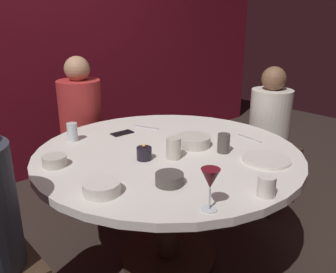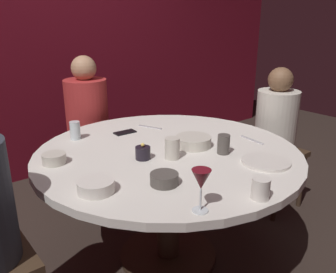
{
  "view_description": "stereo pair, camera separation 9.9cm",
  "coord_description": "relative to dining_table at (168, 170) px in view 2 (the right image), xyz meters",
  "views": [
    {
      "loc": [
        -1.23,
        -1.38,
        1.44
      ],
      "look_at": [
        0.0,
        0.0,
        0.8
      ],
      "focal_mm": 37.25,
      "sensor_mm": 36.0,
      "label": 1
    },
    {
      "loc": [
        -1.16,
        -1.44,
        1.44
      ],
      "look_at": [
        0.0,
        0.0,
        0.8
      ],
      "focal_mm": 37.25,
      "sensor_mm": 36.0,
      "label": 2
    }
  ],
  "objects": [
    {
      "name": "cup_by_right_diner",
      "position": [
        -0.06,
        -0.11,
        0.19
      ],
      "size": [
        0.08,
        0.08,
        0.11
      ],
      "primitive_type": "cylinder",
      "color": "beige",
      "rests_on": "dining_table"
    },
    {
      "name": "cell_phone",
      "position": [
        -0.03,
        0.41,
        0.13
      ],
      "size": [
        0.14,
        0.08,
        0.01
      ],
      "primitive_type": "cube",
      "rotation": [
        0.0,
        0.0,
        1.53
      ],
      "color": "black",
      "rests_on": "dining_table"
    },
    {
      "name": "bowl_serving_large",
      "position": [
        -0.56,
        -0.2,
        0.15
      ],
      "size": [
        0.16,
        0.16,
        0.05
      ],
      "primitive_type": "cylinder",
      "color": "silver",
      "rests_on": "dining_table"
    },
    {
      "name": "dinner_plate",
      "position": [
        0.28,
        -0.46,
        0.14
      ],
      "size": [
        0.25,
        0.25,
        0.01
      ],
      "primitive_type": "cylinder",
      "color": "silver",
      "rests_on": "dining_table"
    },
    {
      "name": "fork_near_plate",
      "position": [
        0.5,
        -0.2,
        0.13
      ],
      "size": [
        0.03,
        0.18,
        0.01
      ],
      "primitive_type": "cube",
      "rotation": [
        0.0,
        0.0,
        -0.1
      ],
      "color": "#B7B7BC",
      "rests_on": "dining_table"
    },
    {
      "name": "bowl_salad_center",
      "position": [
        -0.58,
        0.22,
        0.15
      ],
      "size": [
        0.12,
        0.12,
        0.05
      ],
      "primitive_type": "cylinder",
      "color": "beige",
      "rests_on": "dining_table"
    },
    {
      "name": "dining_table",
      "position": [
        0.0,
        0.0,
        0.0
      ],
      "size": [
        1.5,
        1.5,
        0.72
      ],
      "color": "silver",
      "rests_on": "ground"
    },
    {
      "name": "wine_glass",
      "position": [
        -0.32,
        -0.59,
        0.26
      ],
      "size": [
        0.08,
        0.08,
        0.18
      ],
      "color": "silver",
      "rests_on": "dining_table"
    },
    {
      "name": "bowl_sauce_side",
      "position": [
        0.15,
        -0.05,
        0.16
      ],
      "size": [
        0.21,
        0.21,
        0.06
      ],
      "primitive_type": "cylinder",
      "color": "beige",
      "rests_on": "dining_table"
    },
    {
      "name": "candle_holder",
      "position": [
        -0.19,
        -0.02,
        0.16
      ],
      "size": [
        0.08,
        0.08,
        0.09
      ],
      "color": "black",
      "rests_on": "dining_table"
    },
    {
      "name": "back_wall",
      "position": [
        0.0,
        1.76,
        0.7
      ],
      "size": [
        6.0,
        0.1,
        2.6
      ],
      "primitive_type": "cube",
      "color": "maroon",
      "rests_on": "ground"
    },
    {
      "name": "knife_near_plate",
      "position": [
        0.17,
        0.41,
        0.13
      ],
      "size": [
        0.08,
        0.17,
        0.01
      ],
      "primitive_type": "cube",
      "rotation": [
        0.0,
        0.0,
        0.4
      ],
      "color": "#B7B7BC",
      "rests_on": "dining_table"
    },
    {
      "name": "cup_near_candle",
      "position": [
        -0.05,
        -0.68,
        0.17
      ],
      "size": [
        0.08,
        0.08,
        0.09
      ],
      "primitive_type": "cylinder",
      "color": "silver",
      "rests_on": "dining_table"
    },
    {
      "name": "cup_center_front",
      "position": [
        0.2,
        -0.23,
        0.18
      ],
      "size": [
        0.07,
        0.07,
        0.11
      ],
      "primitive_type": "cylinder",
      "color": "#4C4742",
      "rests_on": "dining_table"
    },
    {
      "name": "ground_plane",
      "position": [
        0.0,
        0.0,
        -0.6
      ],
      "size": [
        8.0,
        8.0,
        0.0
      ],
      "primitive_type": "plane",
      "color": "#2D231E"
    },
    {
      "name": "cup_by_left_diner",
      "position": [
        -0.33,
        0.5,
        0.18
      ],
      "size": [
        0.06,
        0.06,
        0.11
      ],
      "primitive_type": "cylinder",
      "color": "silver",
      "rests_on": "dining_table"
    },
    {
      "name": "bowl_small_white",
      "position": [
        -0.28,
        -0.33,
        0.15
      ],
      "size": [
        0.13,
        0.13,
        0.05
      ],
      "primitive_type": "cylinder",
      "color": "#4C4742",
      "rests_on": "dining_table"
    },
    {
      "name": "seated_diner_right",
      "position": [
        1.04,
        0.0,
        0.09
      ],
      "size": [
        0.4,
        0.4,
        1.1
      ],
      "rotation": [
        0.0,
        0.0,
        3.14
      ],
      "color": "#3F2D1E",
      "rests_on": "ground"
    },
    {
      "name": "seated_diner_back",
      "position": [
        0.0,
        1.01,
        0.13
      ],
      "size": [
        0.4,
        0.4,
        1.17
      ],
      "rotation": [
        0.0,
        0.0,
        4.71
      ],
      "color": "#3F2D1E",
      "rests_on": "ground"
    }
  ]
}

